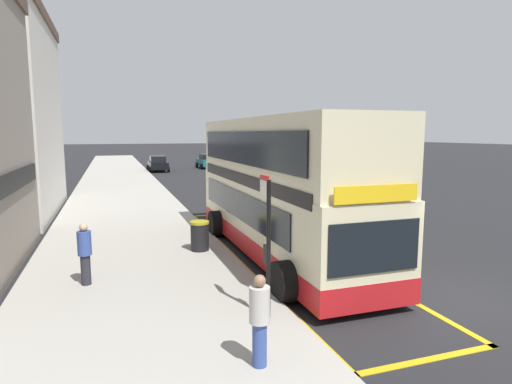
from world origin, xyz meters
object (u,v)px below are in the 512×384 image
at_px(pedestrian_further_back, 260,317).
at_px(litter_bin, 200,236).
at_px(parked_car_grey_across, 260,170).
at_px(pedestrian_waiting_near_sign, 85,252).
at_px(parked_car_teal_distant, 207,161).
at_px(parked_car_black_kerbside, 158,164).
at_px(bus_stop_sign, 267,236).
at_px(double_decker_bus, 278,192).

bearing_deg(pedestrian_further_back, litter_bin, 86.32).
bearing_deg(parked_car_grey_across, pedestrian_waiting_near_sign, 60.92).
bearing_deg(parked_car_teal_distant, parked_car_grey_across, -79.04).
bearing_deg(litter_bin, parked_car_black_kerbside, 86.46).
distance_m(parked_car_grey_across, pedestrian_further_back, 30.48).
distance_m(parked_car_grey_across, parked_car_black_kerbside, 12.80).
relative_size(parked_car_grey_across, pedestrian_further_back, 2.71).
bearing_deg(parked_car_grey_across, litter_bin, 65.49).
relative_size(bus_stop_sign, parked_car_black_kerbside, 0.70).
bearing_deg(bus_stop_sign, parked_car_teal_distant, 79.45).
bearing_deg(parked_car_teal_distant, double_decker_bus, -96.11).
bearing_deg(litter_bin, pedestrian_further_back, -93.68).
relative_size(bus_stop_sign, pedestrian_waiting_near_sign, 1.86).
bearing_deg(litter_bin, pedestrian_waiting_near_sign, -146.42).
height_order(parked_car_grey_across, pedestrian_further_back, pedestrian_further_back).
height_order(double_decker_bus, pedestrian_further_back, double_decker_bus).
height_order(parked_car_teal_distant, pedestrian_further_back, pedestrian_further_back).
distance_m(bus_stop_sign, parked_car_black_kerbside, 37.27).
relative_size(parked_car_teal_distant, parked_car_black_kerbside, 1.00).
xyz_separation_m(parked_car_black_kerbside, pedestrian_waiting_near_sign, (-5.32, -34.00, 0.20)).
height_order(pedestrian_waiting_near_sign, pedestrian_further_back, pedestrian_waiting_near_sign).
height_order(double_decker_bus, litter_bin, double_decker_bus).
bearing_deg(pedestrian_further_back, parked_car_teal_distant, 78.83).
xyz_separation_m(bus_stop_sign, parked_car_black_kerbside, (1.63, 37.21, -1.04)).
relative_size(double_decker_bus, litter_bin, 11.20).
bearing_deg(bus_stop_sign, pedestrian_further_back, -113.94).
height_order(double_decker_bus, parked_car_black_kerbside, double_decker_bus).
bearing_deg(parked_car_grey_across, bus_stop_sign, 70.57).
relative_size(parked_car_teal_distant, pedestrian_waiting_near_sign, 2.65).
xyz_separation_m(bus_stop_sign, pedestrian_further_back, (-0.80, -1.80, -0.87)).
relative_size(double_decker_bus, parked_car_grey_across, 2.57).
distance_m(double_decker_bus, pedestrian_waiting_near_sign, 6.09).
bearing_deg(pedestrian_waiting_near_sign, parked_car_teal_distant, 73.10).
bearing_deg(bus_stop_sign, parked_car_black_kerbside, 87.49).
bearing_deg(pedestrian_waiting_near_sign, parked_car_grey_across, 61.34).
bearing_deg(bus_stop_sign, double_decker_bus, 65.78).
height_order(pedestrian_waiting_near_sign, litter_bin, pedestrian_waiting_near_sign).
distance_m(double_decker_bus, parked_car_teal_distant, 35.42).
bearing_deg(bus_stop_sign, litter_bin, 93.49).
bearing_deg(parked_car_grey_across, double_decker_bus, 71.72).
height_order(bus_stop_sign, parked_car_black_kerbside, bus_stop_sign).
height_order(parked_car_grey_across, parked_car_black_kerbside, same).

